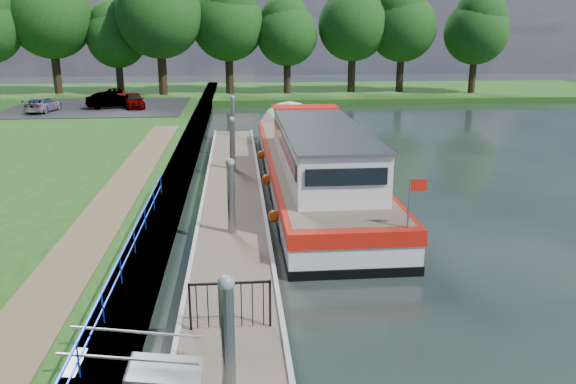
{
  "coord_description": "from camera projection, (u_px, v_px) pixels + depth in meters",
  "views": [
    {
      "loc": [
        0.26,
        -9.3,
        6.97
      ],
      "look_at": [
        2.0,
        9.74,
        1.4
      ],
      "focal_mm": 35.0,
      "sensor_mm": 36.0,
      "label": 1
    }
  ],
  "objects": [
    {
      "name": "blue_fence",
      "position": [
        112.0,
        281.0,
        13.08
      ],
      "size": [
        0.04,
        18.04,
        0.72
      ],
      "color": "#0C2DBF",
      "rests_on": "riverbank"
    },
    {
      "name": "car_b",
      "position": [
        111.0,
        100.0,
        45.06
      ],
      "size": [
        4.07,
        2.56,
        1.27
      ],
      "primitive_type": "imported",
      "rotation": [
        0.0,
        0.0,
        1.92
      ],
      "color": "#999999",
      "rests_on": "carpark"
    },
    {
      "name": "car_a",
      "position": [
        134.0,
        100.0,
        45.22
      ],
      "size": [
        2.35,
        3.84,
        1.22
      ],
      "primitive_type": "imported",
      "rotation": [
        0.0,
        0.0,
        0.27
      ],
      "color": "#999999",
      "rests_on": "carpark"
    },
    {
      "name": "horizon_trees",
      "position": [
        216.0,
        19.0,
        55.01
      ],
      "size": [
        54.38,
        10.03,
        12.87
      ],
      "color": "#332316",
      "rests_on": "ground"
    },
    {
      "name": "bank_edge",
      "position": [
        175.0,
        183.0,
        24.83
      ],
      "size": [
        1.1,
        90.0,
        0.78
      ],
      "primitive_type": "cube",
      "color": "#473D2D",
      "rests_on": "ground"
    },
    {
      "name": "mooring_piles",
      "position": [
        232.0,
        174.0,
        22.89
      ],
      "size": [
        0.3,
        27.3,
        3.55
      ],
      "color": "gray",
      "rests_on": "ground"
    },
    {
      "name": "barge",
      "position": [
        311.0,
        161.0,
        25.9
      ],
      "size": [
        4.36,
        21.15,
        4.78
      ],
      "color": "black",
      "rests_on": "ground"
    },
    {
      "name": "pontoon",
      "position": [
        233.0,
        199.0,
        23.2
      ],
      "size": [
        2.5,
        30.0,
        0.56
      ],
      "color": "brown",
      "rests_on": "ground"
    },
    {
      "name": "carpark",
      "position": [
        99.0,
        107.0,
        45.97
      ],
      "size": [
        14.0,
        12.0,
        0.06
      ],
      "primitive_type": "cube",
      "color": "black",
      "rests_on": "riverbank"
    },
    {
      "name": "car_c",
      "position": [
        43.0,
        105.0,
        43.06
      ],
      "size": [
        2.06,
        3.99,
        1.11
      ],
      "primitive_type": "imported",
      "rotation": [
        0.0,
        0.0,
        3.0
      ],
      "color": "#999999",
      "rests_on": "carpark"
    },
    {
      "name": "gangway",
      "position": [
        135.0,
        366.0,
        10.96
      ],
      "size": [
        2.58,
        1.0,
        0.92
      ],
      "color": "#A5A8AD",
      "rests_on": "ground"
    },
    {
      "name": "footpath",
      "position": [
        93.0,
        230.0,
        17.86
      ],
      "size": [
        1.6,
        40.0,
        0.05
      ],
      "primitive_type": "cube",
      "color": "brown",
      "rests_on": "riverbank"
    },
    {
      "name": "far_bank",
      "position": [
        344.0,
        92.0,
        61.5
      ],
      "size": [
        60.0,
        18.0,
        0.6
      ],
      "primitive_type": "cube",
      "color": "#1C4714",
      "rests_on": "ground"
    },
    {
      "name": "gate_panel",
      "position": [
        230.0,
        298.0,
        12.6
      ],
      "size": [
        1.85,
        0.05,
        1.15
      ],
      "color": "black",
      "rests_on": "ground"
    },
    {
      "name": "car_d",
      "position": [
        115.0,
        95.0,
        49.19
      ],
      "size": [
        2.44,
        4.19,
        1.1
      ],
      "primitive_type": "imported",
      "rotation": [
        0.0,
        0.0,
        0.16
      ],
      "color": "#999999",
      "rests_on": "carpark"
    }
  ]
}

